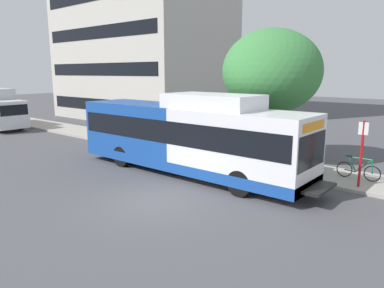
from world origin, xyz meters
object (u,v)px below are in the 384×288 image
transit_bus (188,137)px  bicycle_parked (358,169)px  bus_stop_sign_pole (362,149)px  street_tree_near_stop (272,72)px

transit_bus → bicycle_parked: transit_bus is taller
transit_bus → bus_stop_sign_pole: size_ratio=4.71×
bus_stop_sign_pole → bicycle_parked: bus_stop_sign_pole is taller
transit_bus → street_tree_near_stop: bearing=-25.4°
transit_bus → bus_stop_sign_pole: transit_bus is taller
bicycle_parked → bus_stop_sign_pole: bearing=-162.8°
bus_stop_sign_pole → bicycle_parked: (1.04, 0.32, -1.09)m
bicycle_parked → street_tree_near_stop: (0.53, 4.46, 4.01)m
bus_stop_sign_pole → street_tree_near_stop: street_tree_near_stop is taller
bicycle_parked → street_tree_near_stop: bearing=83.2°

